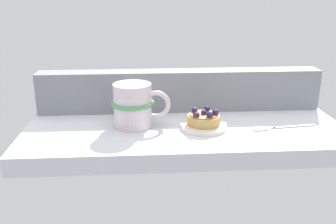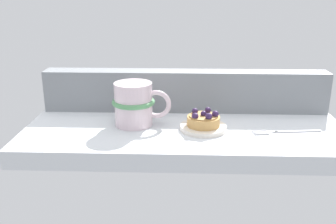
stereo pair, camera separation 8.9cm
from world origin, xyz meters
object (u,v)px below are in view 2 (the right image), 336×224
at_px(raspberry_tart, 204,120).
at_px(dessert_fork, 286,131).
at_px(dessert_plate, 203,128).
at_px(coffee_mug, 135,104).

xyz_separation_m(raspberry_tart, dessert_fork, (0.19, -0.01, -0.02)).
height_order(dessert_plate, raspberry_tart, raspberry_tart).
distance_m(coffee_mug, dessert_fork, 0.36).
bearing_deg(dessert_fork, dessert_plate, 176.92).
relative_size(dessert_plate, coffee_mug, 0.77).
distance_m(dessert_plate, raspberry_tart, 0.02).
bearing_deg(coffee_mug, dessert_fork, -6.11).
bearing_deg(coffee_mug, dessert_plate, -9.59).
xyz_separation_m(coffee_mug, dessert_fork, (0.35, -0.04, -0.05)).
xyz_separation_m(dessert_plate, dessert_fork, (0.19, -0.01, -0.00)).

